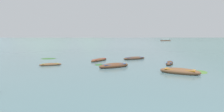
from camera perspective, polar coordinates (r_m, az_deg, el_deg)
The scene contains 14 objects.
ground_plane at distance 1506.54m, azimuth 0.89°, elevation 5.97°, with size 6000.00×6000.00×0.00m, color slate.
mountain_1 at distance 2355.14m, azimuth -20.47°, elevation 9.07°, with size 1021.48×1021.48×281.18m, color slate.
mountain_2 at distance 2072.26m, azimuth -6.59°, elevation 8.80°, with size 646.73×646.73×203.85m, color slate.
mountain_3 at distance 2392.59m, azimuth 19.14°, elevation 8.19°, with size 527.12×527.12×208.44m, color slate.
rowboat_0 at distance 33.75m, azimuth 7.11°, elevation -0.71°, with size 4.66×3.07×0.62m.
rowboat_2 at distance 24.68m, azimuth 0.64°, elevation -3.08°, with size 4.67×3.45×0.76m.
rowboat_3 at distance 28.92m, azimuth 17.84°, elevation -2.13°, with size 2.35×3.85×0.57m.
rowboat_5 at distance 21.97m, azimuth 20.77°, elevation -4.60°, with size 4.67×3.43×0.81m.
rowboat_6 at distance 27.85m, azimuth -19.02°, elevation -2.57°, with size 3.28×1.80×0.44m.
rowboat_7 at distance 31.32m, azimuth -4.14°, elevation -1.25°, with size 3.23×4.42×0.55m.
ferry_0 at distance 191.56m, azimuth 16.66°, elevation 4.76°, with size 10.42×5.25×2.54m.
weed_patch_0 at distance 27.08m, azimuth -3.78°, elevation -2.78°, with size 1.85×1.53×0.14m, color #2D5628.
weed_patch_1 at distance 23.89m, azimuth 26.34°, elevation -4.61°, with size 2.37×1.53×0.14m, color #477033.
weed_patch_2 at distance 36.48m, azimuth -19.57°, elevation -0.82°, with size 2.88×2.26×0.14m, color #2D5628.
Camera 1 is at (-2.39, -6.53, 4.19)m, focal length 28.70 mm.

